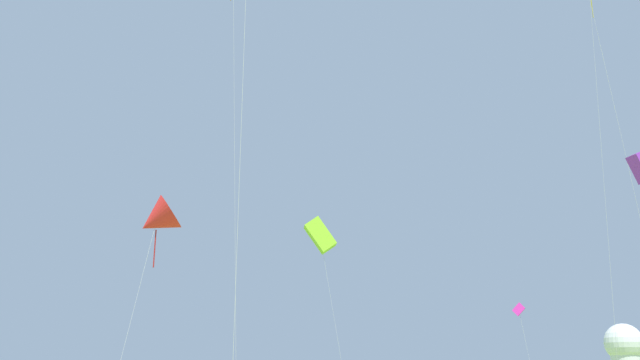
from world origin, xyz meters
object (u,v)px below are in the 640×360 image
at_px(kite_red_delta, 157,220).
at_px(observatory_dome, 625,353).
at_px(kite_magenta_diamond, 519,311).
at_px(kite_lime_box, 320,235).

height_order(kite_red_delta, observatory_dome, kite_red_delta).
relative_size(kite_red_delta, kite_magenta_diamond, 1.27).
xyz_separation_m(kite_red_delta, observatory_dome, (68.18, 72.63, -4.26)).
height_order(kite_magenta_diamond, observatory_dome, observatory_dome).
bearing_deg(kite_lime_box, observatory_dome, 43.79).
bearing_deg(kite_lime_box, kite_magenta_diamond, 25.85).
bearing_deg(observatory_dome, kite_lime_box, -136.21).
xyz_separation_m(kite_lime_box, observatory_dome, (57.30, 54.93, -7.32)).
xyz_separation_m(kite_lime_box, kite_magenta_diamond, (20.84, 10.09, -5.04)).
height_order(kite_lime_box, kite_magenta_diamond, kite_lime_box).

